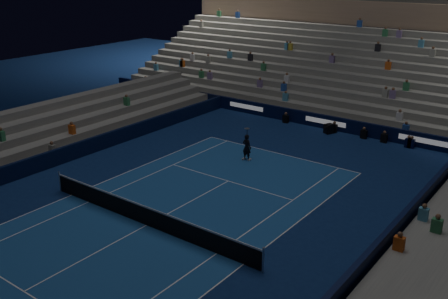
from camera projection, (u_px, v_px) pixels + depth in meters
ground at (147, 225)px, 23.88m from camera, size 90.00×90.00×0.00m
court_surface at (147, 225)px, 23.88m from camera, size 10.97×23.77×0.01m
sponsor_barrier_far at (326, 122)px, 37.63m from camera, size 44.00×0.25×1.00m
sponsor_barrier_east at (341, 291)px, 18.25m from camera, size 0.25×37.00×1.00m
sponsor_barrier_west at (24, 168)px, 29.17m from camera, size 0.25×37.00×1.00m
grandstand_main at (378, 64)px, 43.72m from camera, size 44.00×15.20×11.20m
tennis_net at (146, 216)px, 23.71m from camera, size 12.90×0.10×1.10m
tennis_player at (247, 147)px, 31.50m from camera, size 0.61×0.41×1.66m
broadcast_camera at (329, 129)px, 36.64m from camera, size 0.71×1.06×0.67m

